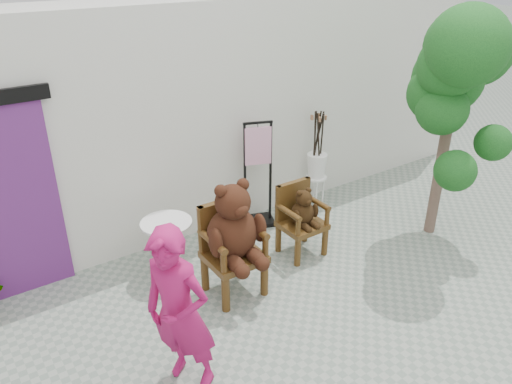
% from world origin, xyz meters
% --- Properties ---
extents(ground_plane, '(60.00, 60.00, 0.00)m').
position_xyz_m(ground_plane, '(0.00, 0.00, 0.00)').
color(ground_plane, gray).
rests_on(ground_plane, ground).
extents(back_wall, '(9.00, 1.00, 3.00)m').
position_xyz_m(back_wall, '(0.00, 3.10, 1.50)').
color(back_wall, silver).
rests_on(back_wall, ground).
extents(chair_big, '(0.69, 0.73, 1.39)m').
position_xyz_m(chair_big, '(-0.97, 1.20, 0.77)').
color(chair_big, '#3E260D').
rests_on(chair_big, ground).
extents(chair_small, '(0.53, 0.49, 0.93)m').
position_xyz_m(chair_small, '(0.17, 1.44, 0.55)').
color(chair_small, '#3E260D').
rests_on(chair_small, ground).
extents(person, '(0.66, 0.74, 1.69)m').
position_xyz_m(person, '(-2.07, 0.26, 0.85)').
color(person, '#AA1558').
rests_on(person, ground).
extents(cafe_table, '(0.60, 0.60, 0.70)m').
position_xyz_m(cafe_table, '(-1.42, 1.95, 0.44)').
color(cafe_table, white).
rests_on(cafe_table, ground).
extents(display_stand, '(0.54, 0.48, 1.51)m').
position_xyz_m(display_stand, '(0.14, 2.35, 0.58)').
color(display_stand, black).
rests_on(display_stand, ground).
extents(stool_bucket, '(0.32, 0.32, 1.45)m').
position_xyz_m(stool_bucket, '(1.20, 2.35, 0.64)').
color(stool_bucket, white).
rests_on(stool_bucket, ground).
extents(tree, '(1.75, 1.34, 3.05)m').
position_xyz_m(tree, '(1.95, 0.78, 2.25)').
color(tree, '#503A30').
rests_on(tree, ground).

